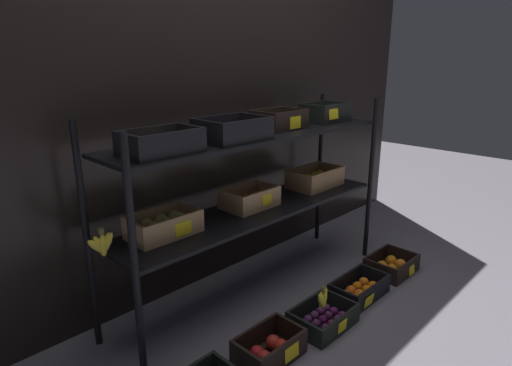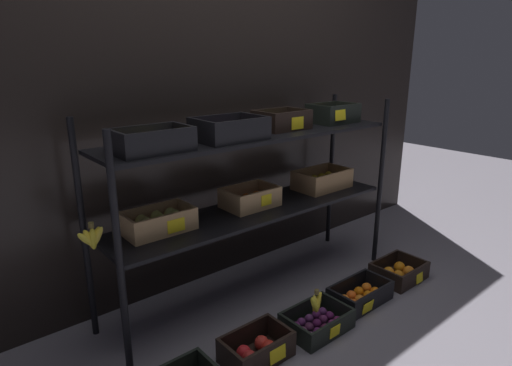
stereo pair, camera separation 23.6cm
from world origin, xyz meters
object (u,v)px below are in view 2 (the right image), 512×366
(display_rack, at_px, (254,170))
(crate_ground_apple_red, at_px, (256,350))
(crate_ground_plum, at_px, (317,323))
(crate_ground_orange, at_px, (399,272))
(crate_ground_tangerine, at_px, (360,295))
(banana_bunch_loose, at_px, (316,303))

(display_rack, height_order, crate_ground_apple_red, display_rack)
(display_rack, height_order, crate_ground_plum, display_rack)
(display_rack, height_order, crate_ground_orange, display_rack)
(crate_ground_plum, xyz_separation_m, crate_ground_tangerine, (0.39, 0.02, 0.00))
(crate_ground_plum, xyz_separation_m, crate_ground_orange, (0.82, 0.03, 0.01))
(crate_ground_apple_red, xyz_separation_m, crate_ground_tangerine, (0.79, -0.01, -0.01))
(crate_ground_plum, distance_m, crate_ground_orange, 0.82)
(display_rack, distance_m, crate_ground_orange, 1.21)
(crate_ground_tangerine, xyz_separation_m, crate_ground_orange, (0.43, 0.01, 0.00))
(crate_ground_plum, distance_m, crate_ground_tangerine, 0.39)
(crate_ground_apple_red, xyz_separation_m, crate_ground_plum, (0.40, -0.03, -0.01))
(crate_ground_orange, bearing_deg, display_rack, 149.86)
(crate_ground_apple_red, distance_m, crate_ground_plum, 0.40)
(banana_bunch_loose, bearing_deg, crate_ground_tangerine, 2.75)
(crate_ground_plum, distance_m, banana_bunch_loose, 0.13)
(display_rack, bearing_deg, banana_bunch_loose, -90.24)
(crate_ground_apple_red, xyz_separation_m, crate_ground_orange, (1.22, -0.00, -0.01))
(crate_ground_orange, distance_m, banana_bunch_loose, 0.84)
(display_rack, relative_size, crate_ground_apple_red, 5.96)
(crate_ground_apple_red, bearing_deg, display_rack, 51.47)
(crate_ground_tangerine, relative_size, crate_ground_orange, 1.14)
(display_rack, bearing_deg, crate_ground_apple_red, -128.53)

